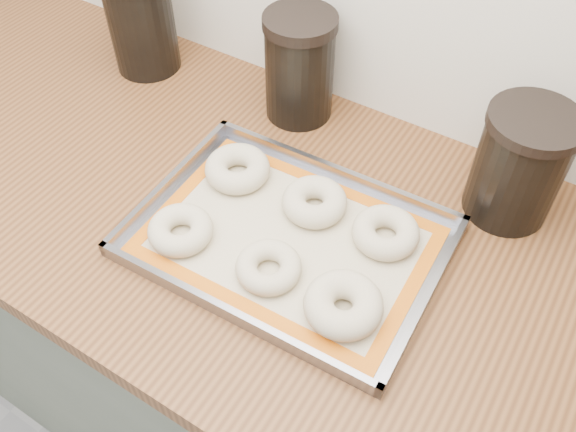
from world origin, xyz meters
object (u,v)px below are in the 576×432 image
Objects in this scene: bagel_back_left at (237,169)px; canister_right at (519,165)px; bagel_back_right at (386,232)px; bagel_back_mid at (315,202)px; bagel_front_left at (180,230)px; bagel_front_mid at (269,267)px; canister_left at (141,18)px; canister_mid at (300,67)px; baking_tray at (288,239)px; bagel_front_right at (343,305)px.

canister_right is at bearing 23.39° from bagel_back_left.
bagel_back_right is 0.22m from canister_right.
canister_right is at bearing 33.79° from bagel_back_mid.
canister_right reaches higher than bagel_back_left.
bagel_back_left is at bearing 90.77° from bagel_front_left.
bagel_front_left reaches higher than bagel_front_mid.
canister_right reaches higher than bagel_front_mid.
bagel_back_mid is 0.52m from canister_left.
bagel_back_mid reaches higher than bagel_front_mid.
canister_mid is at bearing 114.66° from bagel_front_mid.
bagel_front_left is (-0.14, -0.08, 0.01)m from baking_tray.
bagel_back_mid is (-0.01, 0.14, 0.00)m from bagel_front_mid.
canister_left reaches higher than baking_tray.
canister_right is (0.41, -0.03, -0.01)m from canister_mid.
bagel_back_mid is at bearing 87.83° from baking_tray.
bagel_back_right is 0.64m from canister_left.
bagel_back_left reaches higher than baking_tray.
bagel_front_left is 0.92× the size of bagel_back_left.
canister_right reaches higher than baking_tray.
canister_left is at bearing 164.77° from bagel_back_right.
baking_tray is at bearing 30.12° from bagel_front_left.
canister_left is 0.74m from canister_right.
bagel_front_mid is 0.21m from bagel_back_left.
canister_mid is (-0.28, 0.20, 0.08)m from bagel_back_right.
baking_tray is at bearing -92.17° from bagel_back_mid.
canister_right is at bearing 0.07° from canister_left.
baking_tray is 0.55m from canister_left.
canister_right is (0.13, 0.17, 0.07)m from bagel_back_right.
canister_mid reaches higher than canister_right.
bagel_back_right is at bearing -15.23° from canister_left.
bagel_back_left is 0.58× the size of canister_right.
baking_tray is 0.07m from bagel_front_mid.
baking_tray is 0.16m from bagel_back_left.
bagel_front_mid is at bearing -87.11° from bagel_back_mid.
canister_mid is (-0.28, 0.35, 0.07)m from bagel_front_right.
bagel_back_left is at bearing -26.86° from canister_left.
bagel_front_left is 0.97× the size of bagel_back_right.
canister_left is (-0.48, 0.24, 0.10)m from baking_tray.
bagel_back_right reaches higher than bagel_front_mid.
bagel_front_left is 0.21m from bagel_back_mid.
canister_right is (0.74, 0.00, -0.01)m from canister_left.
bagel_front_left is 0.28m from bagel_front_right.
bagel_back_mid is 1.01× the size of bagel_back_right.
bagel_back_left is at bearing -178.61° from bagel_back_right.
bagel_front_right is at bearing -28.10° from baking_tray.
canister_right is (0.12, 0.32, 0.07)m from bagel_front_right.
baking_tray is 2.21× the size of canister_left.
canister_left reaches higher than bagel_front_right.
bagel_front_right reaches higher than baking_tray.
bagel_front_left is 0.15m from bagel_front_mid.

